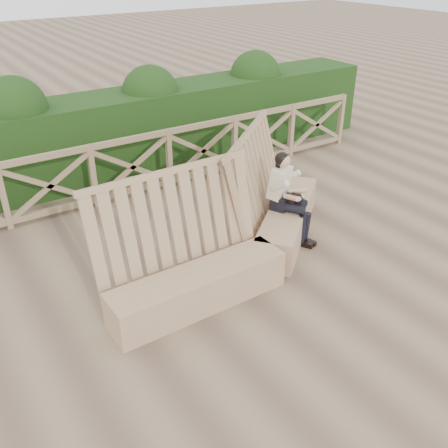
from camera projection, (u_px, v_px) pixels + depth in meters
ground at (250, 295)px, 6.36m from camera, size 60.00×60.00×0.00m
bench at (243, 238)px, 6.80m from camera, size 4.20×2.13×1.62m
woman at (287, 193)px, 7.27m from camera, size 0.54×0.81×1.36m
guardrail at (132, 167)px, 8.64m from camera, size 10.10×0.09×1.10m
hedge at (105, 137)px, 9.42m from camera, size 12.00×1.20×1.50m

